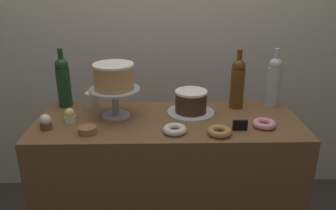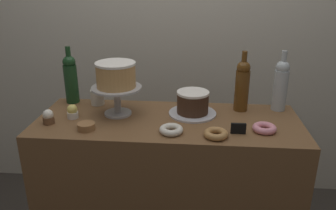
{
  "view_description": "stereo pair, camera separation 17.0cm",
  "coord_description": "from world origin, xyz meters",
  "px_view_note": "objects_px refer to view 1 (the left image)",
  "views": [
    {
      "loc": [
        -0.03,
        -1.59,
        1.61
      ],
      "look_at": [
        0.0,
        0.0,
        0.99
      ],
      "focal_mm": 36.23,
      "sensor_mm": 36.0,
      "label": 1
    },
    {
      "loc": [
        0.14,
        -1.58,
        1.61
      ],
      "look_at": [
        0.0,
        0.0,
        0.99
      ],
      "focal_mm": 36.23,
      "sensor_mm": 36.0,
      "label": 2
    }
  ],
  "objects_px": {
    "white_layer_cake": "(114,76)",
    "cookie_stack": "(88,130)",
    "wine_bottle_amber": "(238,82)",
    "donut_pink": "(264,124)",
    "chocolate_round_cake": "(191,101)",
    "cupcake_vanilla": "(46,122)",
    "donut_maple": "(219,131)",
    "wine_bottle_clear": "(274,81)",
    "cupcake_lemon": "(70,116)",
    "coffee_cup_ceramic": "(92,100)",
    "cake_stand_pedestal": "(115,97)",
    "price_sign_chalkboard": "(240,125)",
    "donut_sugar": "(175,129)",
    "wine_bottle_green": "(63,81)"
  },
  "relations": [
    {
      "from": "cake_stand_pedestal",
      "to": "donut_pink",
      "type": "distance_m",
      "value": 0.76
    },
    {
      "from": "cake_stand_pedestal",
      "to": "white_layer_cake",
      "type": "relative_size",
      "value": 1.27
    },
    {
      "from": "wine_bottle_amber",
      "to": "donut_pink",
      "type": "distance_m",
      "value": 0.31
    },
    {
      "from": "white_layer_cake",
      "to": "cupcake_lemon",
      "type": "relative_size",
      "value": 2.75
    },
    {
      "from": "chocolate_round_cake",
      "to": "coffee_cup_ceramic",
      "type": "bearing_deg",
      "value": 169.48
    },
    {
      "from": "coffee_cup_ceramic",
      "to": "white_layer_cake",
      "type": "bearing_deg",
      "value": -42.52
    },
    {
      "from": "cake_stand_pedestal",
      "to": "wine_bottle_clear",
      "type": "xyz_separation_m",
      "value": [
        0.86,
        0.14,
        0.04
      ]
    },
    {
      "from": "price_sign_chalkboard",
      "to": "coffee_cup_ceramic",
      "type": "height_order",
      "value": "coffee_cup_ceramic"
    },
    {
      "from": "wine_bottle_green",
      "to": "cookie_stack",
      "type": "bearing_deg",
      "value": -61.76
    },
    {
      "from": "wine_bottle_clear",
      "to": "cake_stand_pedestal",
      "type": "bearing_deg",
      "value": -170.52
    },
    {
      "from": "donut_maple",
      "to": "price_sign_chalkboard",
      "type": "xyz_separation_m",
      "value": [
        0.1,
        0.04,
        0.01
      ]
    },
    {
      "from": "chocolate_round_cake",
      "to": "cupcake_vanilla",
      "type": "distance_m",
      "value": 0.73
    },
    {
      "from": "cupcake_vanilla",
      "to": "chocolate_round_cake",
      "type": "bearing_deg",
      "value": 14.41
    },
    {
      "from": "wine_bottle_clear",
      "to": "price_sign_chalkboard",
      "type": "height_order",
      "value": "wine_bottle_clear"
    },
    {
      "from": "cupcake_vanilla",
      "to": "cookie_stack",
      "type": "height_order",
      "value": "cupcake_vanilla"
    },
    {
      "from": "donut_pink",
      "to": "cupcake_lemon",
      "type": "bearing_deg",
      "value": 175.45
    },
    {
      "from": "white_layer_cake",
      "to": "cookie_stack",
      "type": "bearing_deg",
      "value": -118.27
    },
    {
      "from": "cupcake_vanilla",
      "to": "donut_pink",
      "type": "distance_m",
      "value": 1.05
    },
    {
      "from": "cake_stand_pedestal",
      "to": "donut_sugar",
      "type": "distance_m",
      "value": 0.37
    },
    {
      "from": "white_layer_cake",
      "to": "chocolate_round_cake",
      "type": "xyz_separation_m",
      "value": [
        0.39,
        0.03,
        -0.15
      ]
    },
    {
      "from": "wine_bottle_clear",
      "to": "donut_pink",
      "type": "xyz_separation_m",
      "value": [
        -0.12,
        -0.29,
        -0.13
      ]
    },
    {
      "from": "wine_bottle_clear",
      "to": "coffee_cup_ceramic",
      "type": "xyz_separation_m",
      "value": [
        -1.01,
        -0.01,
        -0.1
      ]
    },
    {
      "from": "donut_sugar",
      "to": "donut_maple",
      "type": "bearing_deg",
      "value": -7.07
    },
    {
      "from": "wine_bottle_clear",
      "to": "cookie_stack",
      "type": "bearing_deg",
      "value": -160.43
    },
    {
      "from": "donut_maple",
      "to": "cookie_stack",
      "type": "relative_size",
      "value": 1.33
    },
    {
      "from": "donut_maple",
      "to": "coffee_cup_ceramic",
      "type": "height_order",
      "value": "coffee_cup_ceramic"
    },
    {
      "from": "wine_bottle_amber",
      "to": "donut_maple",
      "type": "bearing_deg",
      "value": -113.18
    },
    {
      "from": "price_sign_chalkboard",
      "to": "donut_pink",
      "type": "bearing_deg",
      "value": 15.85
    },
    {
      "from": "cupcake_lemon",
      "to": "donut_maple",
      "type": "bearing_deg",
      "value": -12.22
    },
    {
      "from": "donut_maple",
      "to": "cookie_stack",
      "type": "xyz_separation_m",
      "value": [
        -0.61,
        0.03,
        0.0
      ]
    },
    {
      "from": "cupcake_vanilla",
      "to": "cupcake_lemon",
      "type": "height_order",
      "value": "same"
    },
    {
      "from": "white_layer_cake",
      "to": "price_sign_chalkboard",
      "type": "distance_m",
      "value": 0.66
    },
    {
      "from": "donut_maple",
      "to": "cake_stand_pedestal",
      "type": "bearing_deg",
      "value": 155.77
    },
    {
      "from": "white_layer_cake",
      "to": "cookie_stack",
      "type": "xyz_separation_m",
      "value": [
        -0.11,
        -0.2,
        -0.2
      ]
    },
    {
      "from": "donut_sugar",
      "to": "price_sign_chalkboard",
      "type": "xyz_separation_m",
      "value": [
        0.31,
        0.02,
        0.01
      ]
    },
    {
      "from": "chocolate_round_cake",
      "to": "coffee_cup_ceramic",
      "type": "distance_m",
      "value": 0.55
    },
    {
      "from": "cupcake_lemon",
      "to": "donut_sugar",
      "type": "xyz_separation_m",
      "value": [
        0.52,
        -0.13,
        -0.02
      ]
    },
    {
      "from": "white_layer_cake",
      "to": "cookie_stack",
      "type": "distance_m",
      "value": 0.3
    },
    {
      "from": "cake_stand_pedestal",
      "to": "donut_pink",
      "type": "relative_size",
      "value": 2.31
    },
    {
      "from": "donut_pink",
      "to": "price_sign_chalkboard",
      "type": "relative_size",
      "value": 1.6
    },
    {
      "from": "donut_sugar",
      "to": "wine_bottle_green",
      "type": "bearing_deg",
      "value": 148.92
    },
    {
      "from": "wine_bottle_amber",
      "to": "cookie_stack",
      "type": "distance_m",
      "value": 0.83
    },
    {
      "from": "cake_stand_pedestal",
      "to": "coffee_cup_ceramic",
      "type": "relative_size",
      "value": 3.04
    },
    {
      "from": "wine_bottle_clear",
      "to": "white_layer_cake",
      "type": "bearing_deg",
      "value": -170.52
    },
    {
      "from": "white_layer_cake",
      "to": "donut_pink",
      "type": "bearing_deg",
      "value": -11.25
    },
    {
      "from": "cookie_stack",
      "to": "coffee_cup_ceramic",
      "type": "relative_size",
      "value": 0.99
    },
    {
      "from": "wine_bottle_green",
      "to": "price_sign_chalkboard",
      "type": "height_order",
      "value": "wine_bottle_green"
    },
    {
      "from": "white_layer_cake",
      "to": "donut_sugar",
      "type": "xyz_separation_m",
      "value": [
        0.3,
        -0.2,
        -0.2
      ]
    },
    {
      "from": "chocolate_round_cake",
      "to": "wine_bottle_clear",
      "type": "xyz_separation_m",
      "value": [
        0.47,
        0.11,
        0.08
      ]
    },
    {
      "from": "white_layer_cake",
      "to": "cupcake_vanilla",
      "type": "height_order",
      "value": "white_layer_cake"
    }
  ]
}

